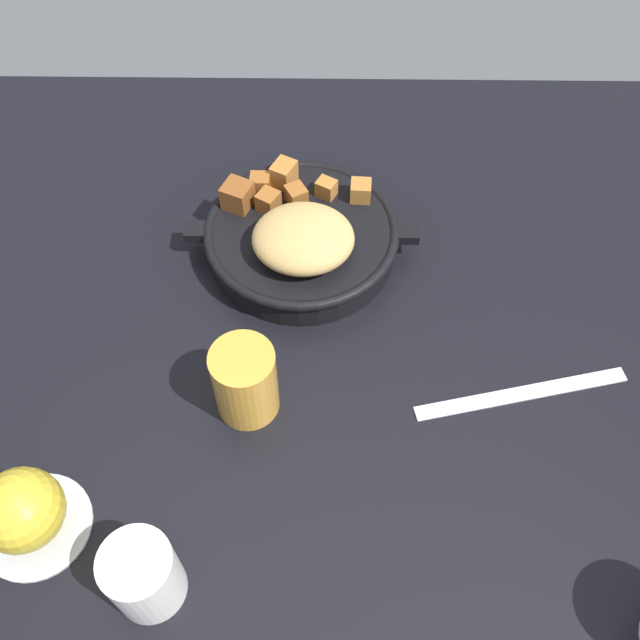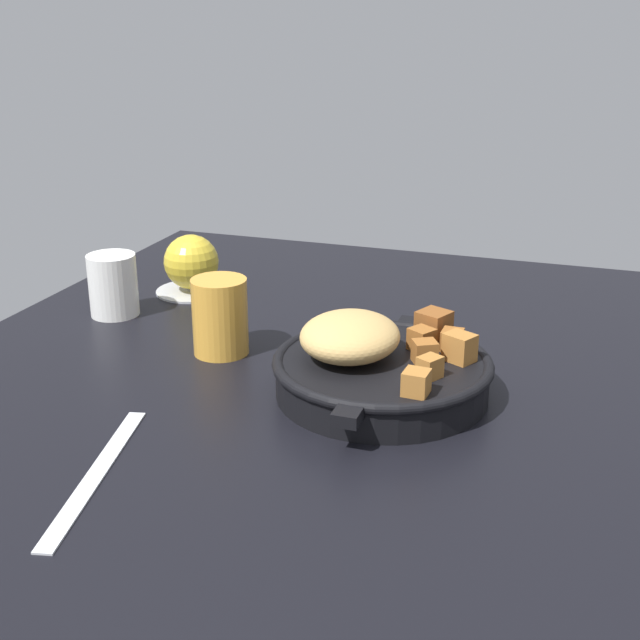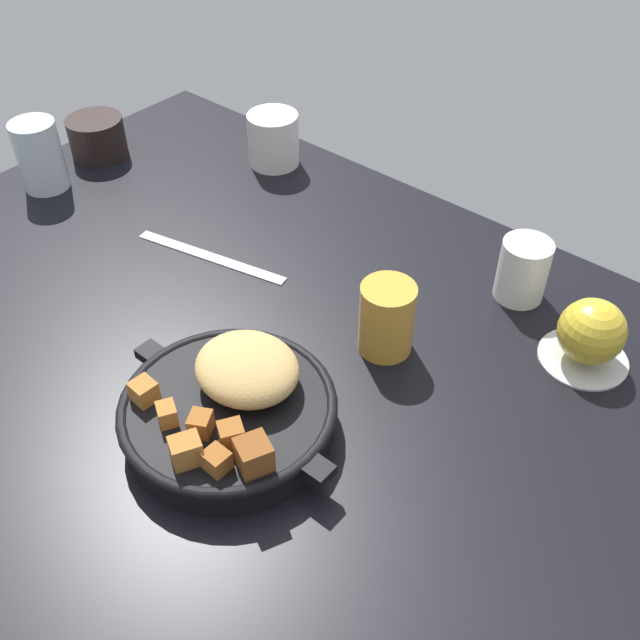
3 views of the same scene
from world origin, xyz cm
name	(u,v)px [view 1 (image 1 of 3)]	position (x,y,z in cm)	size (l,w,h in cm)	color
ground_plane	(346,323)	(0.00, 0.00, -1.20)	(116.51, 82.45, 2.40)	black
cast_iron_skillet	(301,236)	(5.11, -8.96, 3.04)	(26.50, 22.21, 8.26)	black
saucer_plate	(36,526)	(28.33, 23.66, 0.30)	(10.08, 10.08, 0.60)	#B7BABF
red_apple	(21,510)	(28.33, 23.66, 4.32)	(7.45, 7.45, 7.45)	gold
butter_knife	(522,393)	(-17.77, 9.37, 0.18)	(22.47, 1.60, 0.36)	silver
juice_glass_amber	(245,382)	(9.93, 10.74, 4.36)	(6.28, 6.28, 8.73)	gold
white_creamer_pitcher	(143,576)	(17.06, 28.92, 3.95)	(6.11, 6.11, 7.89)	white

